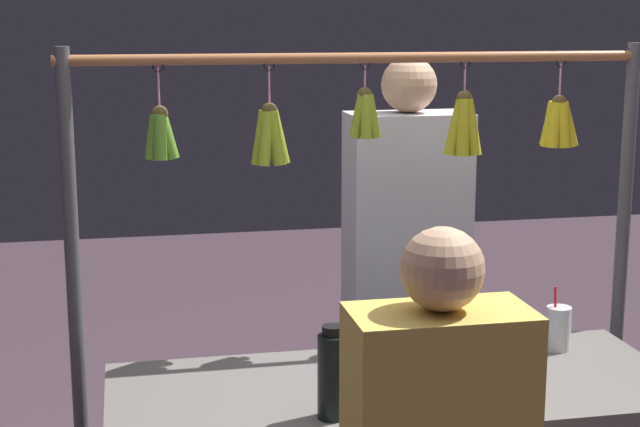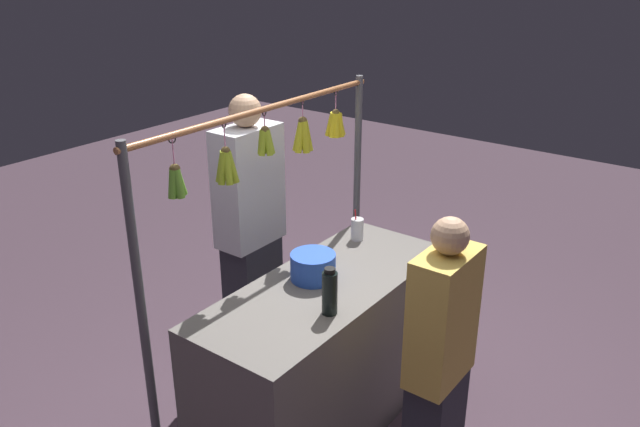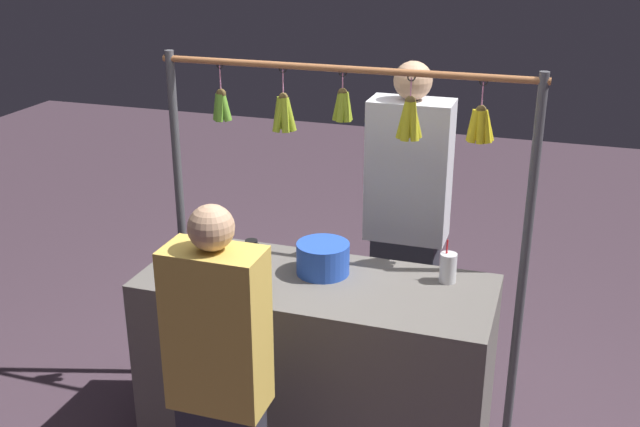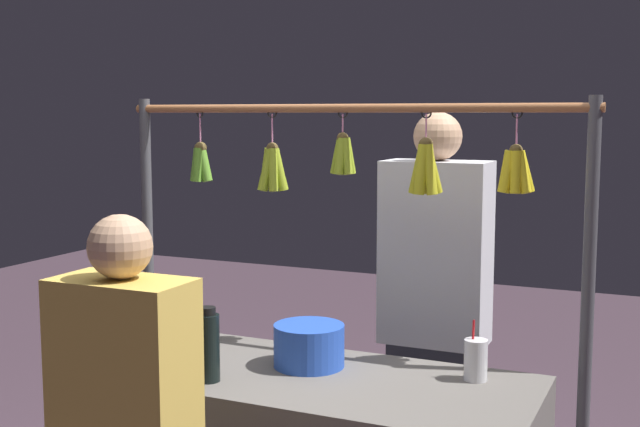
# 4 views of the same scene
# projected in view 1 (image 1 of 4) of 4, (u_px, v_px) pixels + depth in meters

# --- Properties ---
(display_rack) EXTENTS (1.82, 0.12, 1.82)m
(display_rack) POSITION_uv_depth(u_px,v_px,m) (371.00, 220.00, 3.01)
(display_rack) COLOR #4C4C51
(display_rack) RESTS_ON ground
(water_bottle) EXTENTS (0.08, 0.08, 0.24)m
(water_bottle) POSITION_uv_depth(u_px,v_px,m) (332.00, 374.00, 2.46)
(water_bottle) COLOR black
(water_bottle) RESTS_ON market_counter
(blue_bucket) EXTENTS (0.24, 0.24, 0.15)m
(blue_bucket) POSITION_uv_depth(u_px,v_px,m) (391.00, 348.00, 2.78)
(blue_bucket) COLOR blue
(blue_bucket) RESTS_ON market_counter
(drink_cup) EXTENTS (0.08, 0.08, 0.20)m
(drink_cup) POSITION_uv_depth(u_px,v_px,m) (558.00, 328.00, 2.98)
(drink_cup) COLOR silver
(drink_cup) RESTS_ON market_counter
(vendor_person) EXTENTS (0.42, 0.23, 1.77)m
(vendor_person) POSITION_uv_depth(u_px,v_px,m) (405.00, 308.00, 3.50)
(vendor_person) COLOR #2D2D38
(vendor_person) RESTS_ON ground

